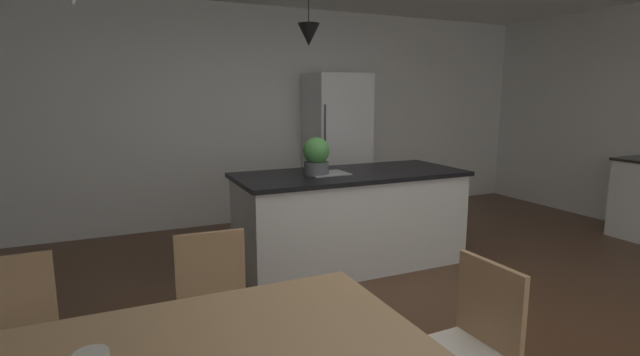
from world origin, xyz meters
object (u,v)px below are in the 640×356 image
at_px(chair_far_right, 216,310).
at_px(chair_kitchen_end, 465,351).
at_px(refrigerator, 337,148).
at_px(potted_plant_on_island, 316,156).
at_px(kitchen_island, 350,218).
at_px(chair_far_left, 10,349).

bearing_deg(chair_far_right, chair_kitchen_end, -42.81).
relative_size(chair_kitchen_end, refrigerator, 0.46).
bearing_deg(potted_plant_on_island, chair_kitchen_end, -97.17).
height_order(kitchen_island, refrigerator, refrigerator).
bearing_deg(chair_far_left, refrigerator, 43.86).
distance_m(chair_far_left, potted_plant_on_island, 2.66).
bearing_deg(potted_plant_on_island, chair_far_right, -130.46).
distance_m(chair_far_right, potted_plant_on_island, 1.98).
xyz_separation_m(chair_far_right, refrigerator, (2.23, 3.03, 0.47)).
distance_m(chair_kitchen_end, kitchen_island, 2.39).
distance_m(chair_far_right, kitchen_island, 2.13).
height_order(kitchen_island, potted_plant_on_island, potted_plant_on_island).
bearing_deg(kitchen_island, chair_kitchen_end, -105.54).
relative_size(chair_far_right, kitchen_island, 0.40).
bearing_deg(refrigerator, potted_plant_on_island, -122.04).
bearing_deg(potted_plant_on_island, chair_far_left, -146.33).
relative_size(chair_far_left, potted_plant_on_island, 2.56).
relative_size(kitchen_island, refrigerator, 1.15).
height_order(chair_far_right, kitchen_island, kitchen_island).
distance_m(kitchen_island, potted_plant_on_island, 0.70).
bearing_deg(kitchen_island, chair_far_right, -137.64).
height_order(chair_far_right, refrigerator, refrigerator).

